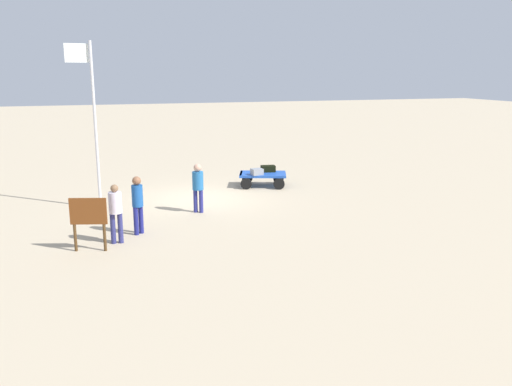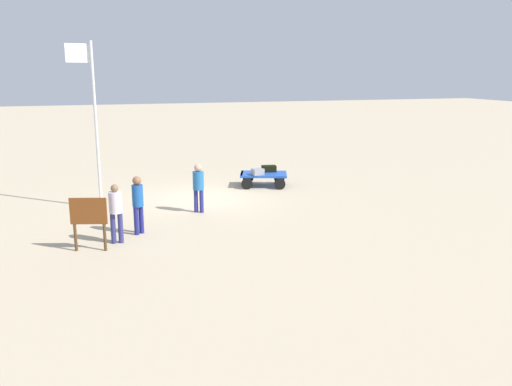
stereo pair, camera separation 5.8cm
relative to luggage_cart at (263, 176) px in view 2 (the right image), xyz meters
name	(u,v)px [view 2 (the right image)]	position (x,y,z in m)	size (l,w,h in m)	color
ground_plane	(200,199)	(2.96, 1.41, -0.42)	(120.00, 120.00, 0.00)	#BCAA8B
luggage_cart	(263,176)	(0.00, 0.00, 0.00)	(2.19, 1.86, 0.55)	blue
suitcase_tan	(269,169)	(-0.33, -0.22, 0.26)	(0.63, 0.46, 0.26)	black
suitcase_dark	(258,172)	(0.32, 0.29, 0.26)	(0.49, 0.43, 0.25)	gray
worker_lead	(198,184)	(3.40, 3.33, 0.57)	(0.51, 0.51, 1.67)	navy
worker_trailing	(116,209)	(6.24, 5.90, 0.57)	(0.37, 0.37, 1.67)	navy
worker_supervisor	(138,201)	(5.58, 5.22, 0.59)	(0.45, 0.45, 1.73)	navy
flagpole	(92,112)	(6.63, 1.66, 2.90)	(0.87, 0.21, 5.67)	silver
signboard	(89,216)	(6.96, 6.37, 0.54)	(0.95, 0.33, 1.45)	#4C3319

